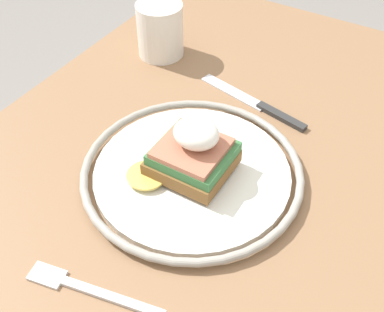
{
  "coord_description": "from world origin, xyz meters",
  "views": [
    {
      "loc": [
        -0.31,
        -0.18,
        1.18
      ],
      "look_at": [
        0.04,
        0.02,
        0.79
      ],
      "focal_mm": 45.0,
      "sensor_mm": 36.0,
      "label": 1
    }
  ],
  "objects_px": {
    "plate": "(192,172)",
    "cup": "(160,29)",
    "knife": "(260,106)",
    "fork": "(88,289)",
    "sandwich": "(192,152)"
  },
  "relations": [
    {
      "from": "plate",
      "to": "cup",
      "type": "xyz_separation_m",
      "value": [
        0.21,
        0.18,
        0.04
      ]
    },
    {
      "from": "knife",
      "to": "plate",
      "type": "bearing_deg",
      "value": 175.24
    },
    {
      "from": "plate",
      "to": "fork",
      "type": "distance_m",
      "value": 0.19
    },
    {
      "from": "knife",
      "to": "sandwich",
      "type": "bearing_deg",
      "value": 175.38
    },
    {
      "from": "sandwich",
      "to": "cup",
      "type": "height_order",
      "value": "cup"
    },
    {
      "from": "sandwich",
      "to": "knife",
      "type": "distance_m",
      "value": 0.17
    },
    {
      "from": "fork",
      "to": "cup",
      "type": "bearing_deg",
      "value": 23.94
    },
    {
      "from": "plate",
      "to": "sandwich",
      "type": "xyz_separation_m",
      "value": [
        0.0,
        -0.0,
        0.03
      ]
    },
    {
      "from": "plate",
      "to": "cup",
      "type": "relative_size",
      "value": 3.17
    },
    {
      "from": "knife",
      "to": "cup",
      "type": "xyz_separation_m",
      "value": [
        0.04,
        0.2,
        0.04
      ]
    },
    {
      "from": "knife",
      "to": "cup",
      "type": "bearing_deg",
      "value": 77.35
    },
    {
      "from": "knife",
      "to": "fork",
      "type": "bearing_deg",
      "value": 176.37
    },
    {
      "from": "plate",
      "to": "knife",
      "type": "bearing_deg",
      "value": -4.76
    },
    {
      "from": "plate",
      "to": "sandwich",
      "type": "height_order",
      "value": "sandwich"
    },
    {
      "from": "fork",
      "to": "knife",
      "type": "height_order",
      "value": "knife"
    }
  ]
}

